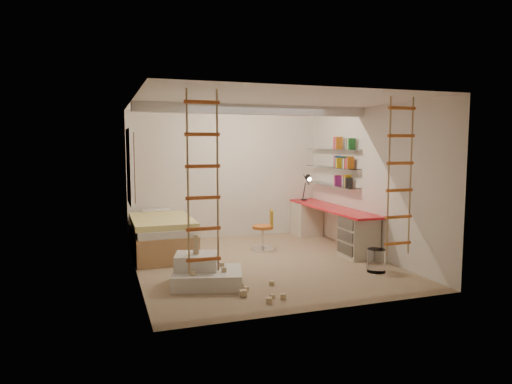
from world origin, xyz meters
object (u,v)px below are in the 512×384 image
object	(u,v)px
bed	(161,235)
play_platform	(204,273)
swivel_chair	(264,236)
desk	(330,224)

from	to	relation	value
bed	play_platform	size ratio (longest dim) A/B	1.80
swivel_chair	play_platform	distance (m)	2.24
desk	bed	size ratio (longest dim) A/B	1.40
desk	play_platform	xyz separation A→B (m)	(-2.86, -1.68, -0.24)
bed	swivel_chair	world-z (taller)	swivel_chair
swivel_chair	play_platform	xyz separation A→B (m)	(-1.49, -1.66, -0.11)
swivel_chair	play_platform	bearing A→B (deg)	-131.79
bed	play_platform	bearing A→B (deg)	-80.74
swivel_chair	play_platform	world-z (taller)	swivel_chair
desk	play_platform	bearing A→B (deg)	-149.56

